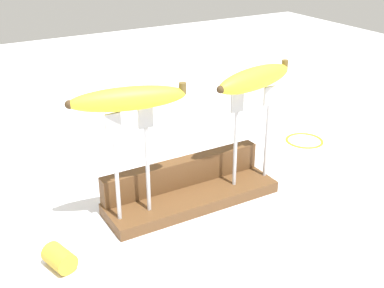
{
  "coord_description": "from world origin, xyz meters",
  "views": [
    {
      "loc": [
        -0.41,
        -0.7,
        0.49
      ],
      "look_at": [
        0.0,
        0.0,
        0.12
      ],
      "focal_mm": 46.6,
      "sensor_mm": 36.0,
      "label": 1
    }
  ],
  "objects_px": {
    "banana_raised_left": "(128,99)",
    "banana_chunk_near": "(59,258)",
    "banana_raised_right": "(255,79)",
    "wire_coil": "(304,140)",
    "fork_stand_right": "(252,128)",
    "fork_stand_left": "(131,154)"
  },
  "relations": [
    {
      "from": "banana_chunk_near",
      "to": "banana_raised_left",
      "type": "bearing_deg",
      "value": 18.18
    },
    {
      "from": "banana_chunk_near",
      "to": "banana_raised_right",
      "type": "bearing_deg",
      "value": 7.05
    },
    {
      "from": "banana_raised_right",
      "to": "banana_chunk_near",
      "type": "height_order",
      "value": "banana_raised_right"
    },
    {
      "from": "fork_stand_right",
      "to": "banana_chunk_near",
      "type": "height_order",
      "value": "fork_stand_right"
    },
    {
      "from": "fork_stand_left",
      "to": "fork_stand_right",
      "type": "height_order",
      "value": "fork_stand_left"
    },
    {
      "from": "fork_stand_left",
      "to": "banana_raised_right",
      "type": "distance_m",
      "value": 0.26
    },
    {
      "from": "fork_stand_left",
      "to": "banana_raised_right",
      "type": "bearing_deg",
      "value": -0.0
    },
    {
      "from": "fork_stand_left",
      "to": "banana_raised_right",
      "type": "height_order",
      "value": "banana_raised_right"
    },
    {
      "from": "fork_stand_right",
      "to": "banana_raised_left",
      "type": "relative_size",
      "value": 0.96
    },
    {
      "from": "banana_raised_right",
      "to": "wire_coil",
      "type": "relative_size",
      "value": 2.12
    },
    {
      "from": "banana_raised_left",
      "to": "banana_chunk_near",
      "type": "bearing_deg",
      "value": -161.82
    },
    {
      "from": "banana_raised_right",
      "to": "banana_chunk_near",
      "type": "bearing_deg",
      "value": -172.95
    },
    {
      "from": "fork_stand_right",
      "to": "banana_chunk_near",
      "type": "xyz_separation_m",
      "value": [
        -0.39,
        -0.05,
        -0.12
      ]
    },
    {
      "from": "banana_raised_left",
      "to": "banana_chunk_near",
      "type": "relative_size",
      "value": 3.31
    },
    {
      "from": "fork_stand_left",
      "to": "fork_stand_right",
      "type": "relative_size",
      "value": 1.04
    },
    {
      "from": "fork_stand_right",
      "to": "banana_chunk_near",
      "type": "bearing_deg",
      "value": -172.95
    },
    {
      "from": "banana_raised_left",
      "to": "fork_stand_left",
      "type": "bearing_deg",
      "value": -13.08
    },
    {
      "from": "banana_chunk_near",
      "to": "wire_coil",
      "type": "bearing_deg",
      "value": 14.72
    },
    {
      "from": "fork_stand_right",
      "to": "fork_stand_left",
      "type": "bearing_deg",
      "value": 180.0
    },
    {
      "from": "banana_raised_right",
      "to": "banana_chunk_near",
      "type": "relative_size",
      "value": 3.28
    },
    {
      "from": "banana_raised_left",
      "to": "banana_raised_right",
      "type": "relative_size",
      "value": 1.01
    },
    {
      "from": "fork_stand_right",
      "to": "banana_raised_right",
      "type": "relative_size",
      "value": 0.97
    }
  ]
}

